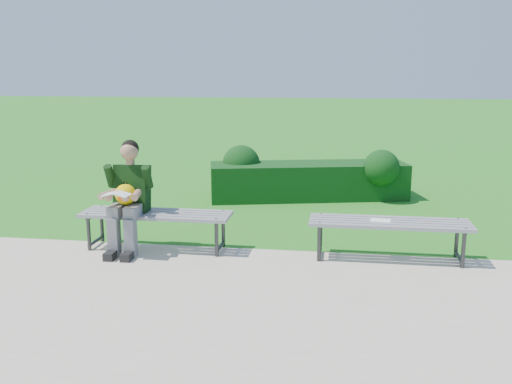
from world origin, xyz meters
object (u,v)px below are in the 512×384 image
hedge (307,177)px  paper_sheet (381,220)px  bench_left (156,217)px  seated_boy (128,193)px  bench_right (389,226)px

hedge → paper_sheet: hedge is taller
bench_left → seated_boy: seated_boy is taller
seated_boy → bench_left: bearing=17.6°
bench_left → paper_sheet: size_ratio=7.57×
hedge → bench_left: 3.54m
bench_left → hedge: bearing=62.9°
bench_left → bench_right: 2.74m
bench_left → bench_right: bearing=0.2°
seated_boy → paper_sheet: size_ratio=5.53×
hedge → bench_left: bearing=-117.1°
hedge → bench_right: hedge is taller
bench_left → seated_boy: bearing=-162.4°
bench_left → bench_right: size_ratio=1.00×
bench_right → paper_sheet: bench_right is taller
hedge → bench_left: hedge is taller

